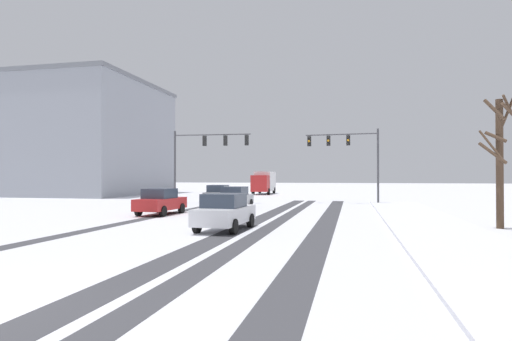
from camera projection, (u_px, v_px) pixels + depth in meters
wheel_track_left_lane at (281, 220)px, 23.28m from camera, size 0.78×37.57×0.01m
wheel_track_right_lane at (259, 219)px, 23.55m from camera, size 1.04×37.57×0.01m
wheel_track_center at (328, 221)px, 22.73m from camera, size 1.03×37.57×0.01m
wheel_track_oncoming at (153, 217)px, 24.93m from camera, size 0.83×37.57×0.01m
sidewalk_kerb_right at (431, 226)px, 20.00m from camera, size 4.00×37.57×0.12m
traffic_signal_near_right at (348, 149)px, 37.47m from camera, size 6.36×0.69×6.50m
traffic_signal_near_left at (205, 149)px, 38.18m from camera, size 7.11×0.54×6.50m
car_grey_lead at (218, 194)px, 37.48m from camera, size 1.99×4.18×1.62m
car_silver_second at (235, 198)px, 31.47m from camera, size 1.98×4.18×1.62m
car_red_third at (161, 201)px, 26.53m from camera, size 1.97×4.17×1.62m
car_white_fourth at (225, 212)px, 18.87m from camera, size 1.96×4.16×1.62m
box_truck_delivery at (264, 182)px, 57.53m from camera, size 2.45×7.45×3.02m
bare_tree_sidewalk_mid at (500, 156)px, 19.41m from camera, size 1.74×1.48×6.04m
office_building_far_left_block at (66, 139)px, 57.16m from camera, size 23.40×19.68×14.67m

